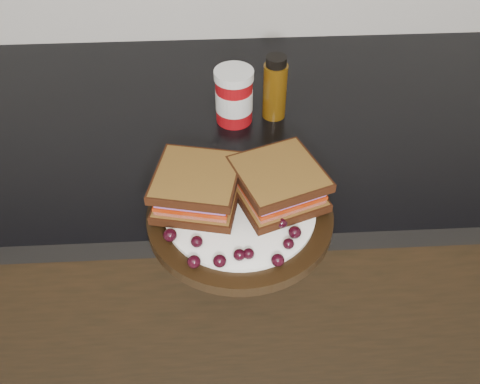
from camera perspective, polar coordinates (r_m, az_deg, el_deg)
The scene contains 27 objects.
base_cabinets at distance 1.37m, azimuth -12.97°, elevation -8.69°, with size 3.96×0.58×0.86m, color black.
countertop at distance 1.06m, azimuth -16.81°, elevation 6.32°, with size 3.98×0.60×0.04m, color black.
plate at distance 0.81m, azimuth 0.00°, elevation -2.60°, with size 0.28×0.28×0.02m, color black.
sandwich_left at distance 0.79m, azimuth -4.60°, elevation 0.49°, with size 0.12×0.12×0.06m, color brown, non-canonical shape.
sandwich_right at distance 0.80m, azimuth 4.10°, elevation 0.86°, with size 0.12×0.12×0.06m, color brown, non-canonical shape.
grape_0 at distance 0.76m, azimuth -7.48°, elevation -4.58°, with size 0.02×0.02×0.02m, color black.
grape_1 at distance 0.75m, azimuth -4.63°, elevation -5.30°, with size 0.02×0.02×0.02m, color black.
grape_2 at distance 0.72m, azimuth -4.93°, elevation -7.42°, with size 0.02×0.02×0.02m, color black.
grape_3 at distance 0.72m, azimuth -2.19°, elevation -7.36°, with size 0.02×0.02×0.02m, color black.
grape_4 at distance 0.73m, azimuth -0.07°, elevation -6.72°, with size 0.02×0.02×0.02m, color black.
grape_5 at distance 0.73m, azimuth 0.92°, elevation -6.60°, with size 0.02×0.02×0.01m, color black.
grape_6 at distance 0.72m, azimuth 4.04°, elevation -7.26°, with size 0.02×0.02×0.02m, color black.
grape_7 at distance 0.74m, azimuth 5.19°, elevation -5.52°, with size 0.02×0.02×0.01m, color black.
grape_8 at distance 0.76m, azimuth 5.87°, elevation -4.31°, with size 0.02×0.02×0.02m, color black.
grape_9 at distance 0.77m, azimuth 4.49°, elevation -3.30°, with size 0.02×0.02×0.02m, color black.
grape_10 at distance 0.80m, azimuth 5.43°, elevation -1.01°, with size 0.02×0.02×0.02m, color black.
grape_11 at distance 0.80m, azimuth 5.03°, elevation -0.90°, with size 0.02×0.02×0.02m, color black.
grape_12 at distance 0.82m, azimuth 4.26°, elevation 0.48°, with size 0.02×0.02×0.02m, color black.
grape_13 at distance 0.84m, azimuth -3.54°, elevation 1.77°, with size 0.02×0.02×0.02m, color black.
grape_14 at distance 0.82m, azimuth -5.05°, elevation 0.25°, with size 0.02×0.02×0.01m, color black.
grape_15 at distance 0.79m, azimuth -4.93°, elevation -1.45°, with size 0.02×0.02×0.02m, color black.
grape_16 at distance 0.78m, azimuth -6.85°, elevation -2.96°, with size 0.02×0.02×0.01m, color black.
grape_17 at distance 0.81m, azimuth -2.92°, elevation 0.23°, with size 0.02×0.02×0.02m, color black.
grape_18 at distance 0.81m, azimuth -5.80°, elevation 0.19°, with size 0.02×0.02×0.02m, color black.
grape_19 at distance 0.80m, azimuth -5.96°, elevation -1.12°, with size 0.02×0.02×0.02m, color black.
condiment_jar at distance 0.98m, azimuth -0.64°, elevation 10.18°, with size 0.07×0.07×0.10m, color maroon.
oil_bottle at distance 0.99m, azimuth 3.75°, elevation 11.10°, with size 0.04×0.04×0.12m, color #4C2E07.
Camera 1 is at (0.26, 0.88, 1.50)m, focal length 40.00 mm.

